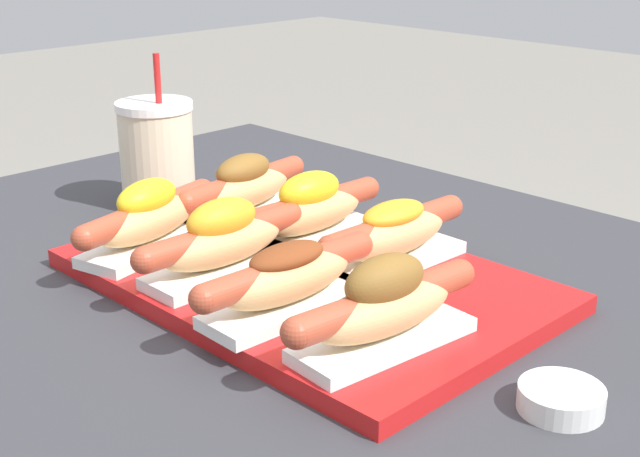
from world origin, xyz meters
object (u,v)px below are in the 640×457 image
Objects in this scene: hot_dog_3 at (384,307)px; hot_dog_6 at (393,234)px; hot_dog_5 at (309,211)px; serving_tray at (306,279)px; hot_dog_4 at (244,189)px; hot_dog_0 at (148,218)px; hot_dog_1 at (223,241)px; sauce_bowl at (561,397)px; drink_cup at (157,154)px; hot_dog_2 at (287,279)px.

hot_dog_3 reaches higher than hot_dog_6.
hot_dog_5 is (-0.22, 0.13, -0.00)m from hot_dog_3.
hot_dog_5 is 1.00× the size of hot_dog_6.
serving_tray is 0.18m from hot_dog_4.
hot_dog_0 is at bearing -178.31° from hot_dog_3.
hot_dog_5 is (-0.01, 0.12, -0.00)m from hot_dog_1.
hot_dog_4 is at bearing -177.07° from hot_dog_6.
hot_dog_1 is (-0.05, -0.06, 0.04)m from serving_tray.
hot_dog_0 is at bearing -154.66° from serving_tray.
hot_dog_4 is at bearing 169.88° from sauce_bowl.
hot_dog_5 is at bearing 133.31° from serving_tray.
serving_tray is 0.18m from hot_dog_3.
hot_dog_5 is 1.06× the size of drink_cup.
hot_dog_0 is 1.03× the size of drink_cup.
hot_dog_0 is at bearing -174.06° from hot_dog_1.
hot_dog_3 is 1.00× the size of hot_dog_6.
hot_dog_1 is 1.00× the size of hot_dog_3.
drink_cup reaches higher than hot_dog_4.
serving_tray is 2.33× the size of hot_dog_0.
hot_dog_1 is 1.06× the size of drink_cup.
hot_dog_5 reaches higher than hot_dog_6.
hot_dog_1 is at bearing -126.06° from hot_dog_6.
hot_dog_5 is at bearing -0.93° from hot_dog_4.
serving_tray is at bearing -20.34° from hot_dog_4.
drink_cup is at bearing 142.17° from hot_dog_0.
hot_dog_3 reaches higher than sauce_bowl.
sauce_bowl is at bearing -4.09° from serving_tray.
hot_dog_2 is at bearing -53.47° from serving_tray.
hot_dog_5 is 3.12× the size of sauce_bowl.
drink_cup is (-0.62, 0.07, 0.06)m from sauce_bowl.
drink_cup is at bearing 166.75° from hot_dog_3.
drink_cup is at bearing 157.47° from hot_dog_1.
hot_dog_1 is 1.00× the size of hot_dog_2.
drink_cup reaches higher than hot_dog_5.
serving_tray is 0.10m from hot_dog_6.
hot_dog_0 is at bearing -37.83° from drink_cup.
serving_tray is 0.09m from hot_dog_5.
sauce_bowl is at bearing 6.66° from hot_dog_0.
drink_cup is (-0.27, 0.11, 0.01)m from hot_dog_1.
hot_dog_0 is 0.11m from hot_dog_1.
hot_dog_4 reaches higher than serving_tray.
hot_dog_5 reaches higher than sauce_bowl.
hot_dog_3 is (0.32, 0.01, 0.00)m from hot_dog_0.
hot_dog_0 is at bearing 179.45° from hot_dog_2.
hot_dog_3 is 0.18m from hot_dog_6.
hot_dog_4 is at bearing 179.07° from hot_dog_5.
hot_dog_6 is (0.05, 0.07, 0.04)m from serving_tray.
hot_dog_5 is (0.10, 0.14, 0.00)m from hot_dog_0.
hot_dog_5 is (-0.11, 0.14, 0.00)m from hot_dog_2.
serving_tray is at bearing -8.33° from drink_cup.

